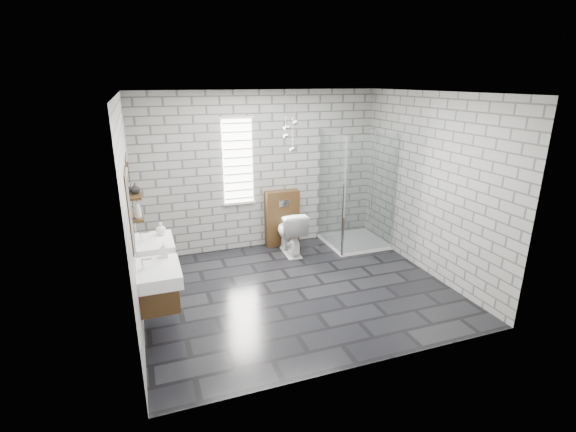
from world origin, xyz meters
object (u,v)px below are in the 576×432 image
vanity_left (155,275)px  cistern_panel (282,218)px  toilet (290,232)px  vanity_right (152,247)px  shower_enclosure (353,219)px

vanity_left → cistern_panel: vanity_left is taller
vanity_left → toilet: (2.26, 1.75, -0.38)m
vanity_left → vanity_right: bearing=90.0°
toilet → vanity_left: bearing=39.9°
vanity_left → vanity_right: 0.89m
cistern_panel → toilet: size_ratio=1.32×
shower_enclosure → vanity_right: bearing=-167.3°
vanity_right → toilet: vanity_right is taller
cistern_panel → shower_enclosure: size_ratio=0.49×
vanity_left → cistern_panel: (2.26, 2.18, -0.26)m
vanity_right → vanity_left: bearing=-90.0°
cistern_panel → shower_enclosure: 1.26m
vanity_left → cistern_panel: bearing=44.0°
toilet → shower_enclosure: bearing=177.9°
cistern_panel → vanity_left: bearing=-136.0°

